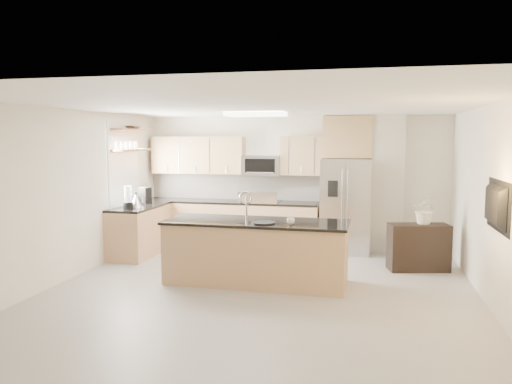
% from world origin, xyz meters
% --- Properties ---
extents(floor, '(6.50, 6.50, 0.00)m').
position_xyz_m(floor, '(0.00, 0.00, 0.00)').
color(floor, gray).
rests_on(floor, ground).
extents(ceiling, '(6.00, 6.50, 0.02)m').
position_xyz_m(ceiling, '(0.00, 0.00, 2.60)').
color(ceiling, white).
rests_on(ceiling, wall_back).
extents(wall_back, '(6.00, 0.02, 2.60)m').
position_xyz_m(wall_back, '(0.00, 3.25, 1.30)').
color(wall_back, white).
rests_on(wall_back, floor).
extents(wall_front, '(6.00, 0.02, 2.60)m').
position_xyz_m(wall_front, '(0.00, -3.25, 1.30)').
color(wall_front, white).
rests_on(wall_front, floor).
extents(wall_left, '(0.02, 6.50, 2.60)m').
position_xyz_m(wall_left, '(-3.00, 0.00, 1.30)').
color(wall_left, white).
rests_on(wall_left, floor).
extents(wall_right, '(0.02, 6.50, 2.60)m').
position_xyz_m(wall_right, '(3.00, 0.00, 1.30)').
color(wall_right, white).
rests_on(wall_right, floor).
extents(back_counter, '(3.55, 0.66, 1.44)m').
position_xyz_m(back_counter, '(-1.23, 2.93, 0.47)').
color(back_counter, tan).
rests_on(back_counter, floor).
extents(left_counter, '(0.66, 1.50, 0.92)m').
position_xyz_m(left_counter, '(-2.67, 1.85, 0.46)').
color(left_counter, tan).
rests_on(left_counter, floor).
extents(range, '(0.76, 0.64, 1.14)m').
position_xyz_m(range, '(-0.60, 2.92, 0.47)').
color(range, black).
rests_on(range, floor).
extents(upper_cabinets, '(3.50, 0.33, 0.75)m').
position_xyz_m(upper_cabinets, '(-1.30, 3.09, 1.83)').
color(upper_cabinets, tan).
rests_on(upper_cabinets, wall_back).
extents(microwave, '(0.76, 0.40, 0.40)m').
position_xyz_m(microwave, '(-0.60, 3.04, 1.63)').
color(microwave, '#ADADAF').
rests_on(microwave, upper_cabinets).
extents(refrigerator, '(0.92, 0.78, 1.78)m').
position_xyz_m(refrigerator, '(1.06, 2.87, 0.89)').
color(refrigerator, '#ADADAF').
rests_on(refrigerator, floor).
extents(partition_column, '(0.60, 0.30, 2.60)m').
position_xyz_m(partition_column, '(1.82, 3.10, 1.30)').
color(partition_column, beige).
rests_on(partition_column, floor).
extents(window, '(0.04, 1.15, 1.65)m').
position_xyz_m(window, '(-2.98, 1.85, 1.65)').
color(window, white).
rests_on(window, wall_left).
extents(shelf_lower, '(0.30, 1.20, 0.04)m').
position_xyz_m(shelf_lower, '(-2.85, 1.95, 1.95)').
color(shelf_lower, brown).
rests_on(shelf_lower, wall_left).
extents(shelf_upper, '(0.30, 1.20, 0.04)m').
position_xyz_m(shelf_upper, '(-2.85, 1.95, 2.32)').
color(shelf_upper, brown).
rests_on(shelf_upper, wall_left).
extents(ceiling_fixture, '(1.00, 0.50, 0.06)m').
position_xyz_m(ceiling_fixture, '(-0.40, 1.60, 2.56)').
color(ceiling_fixture, white).
rests_on(ceiling_fixture, ceiling).
extents(island, '(2.74, 1.02, 1.36)m').
position_xyz_m(island, '(-0.15, 0.52, 0.47)').
color(island, tan).
rests_on(island, floor).
extents(credenza, '(1.02, 0.60, 0.77)m').
position_xyz_m(credenza, '(2.29, 1.80, 0.38)').
color(credenza, black).
rests_on(credenza, floor).
extents(cup, '(0.12, 0.12, 0.09)m').
position_xyz_m(cup, '(0.40, 0.32, 0.99)').
color(cup, white).
rests_on(cup, island).
extents(platter, '(0.43, 0.43, 0.02)m').
position_xyz_m(platter, '(0.00, 0.31, 0.95)').
color(platter, black).
rests_on(platter, island).
extents(blender, '(0.18, 0.18, 0.41)m').
position_xyz_m(blender, '(-2.68, 1.42, 1.10)').
color(blender, black).
rests_on(blender, left_counter).
extents(kettle, '(0.23, 0.23, 0.28)m').
position_xyz_m(kettle, '(-2.62, 1.62, 1.05)').
color(kettle, '#ADADAF').
rests_on(kettle, left_counter).
extents(coffee_maker, '(0.20, 0.23, 0.31)m').
position_xyz_m(coffee_maker, '(-2.69, 2.15, 1.07)').
color(coffee_maker, black).
rests_on(coffee_maker, left_counter).
extents(bowl, '(0.37, 0.37, 0.08)m').
position_xyz_m(bowl, '(-2.85, 2.03, 2.38)').
color(bowl, '#ADADAF').
rests_on(bowl, shelf_upper).
extents(flower_vase, '(0.75, 0.68, 0.73)m').
position_xyz_m(flower_vase, '(2.39, 1.85, 1.13)').
color(flower_vase, silver).
rests_on(flower_vase, credenza).
extents(television, '(0.14, 1.08, 0.62)m').
position_xyz_m(television, '(2.91, -0.20, 1.35)').
color(television, black).
rests_on(television, wall_right).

